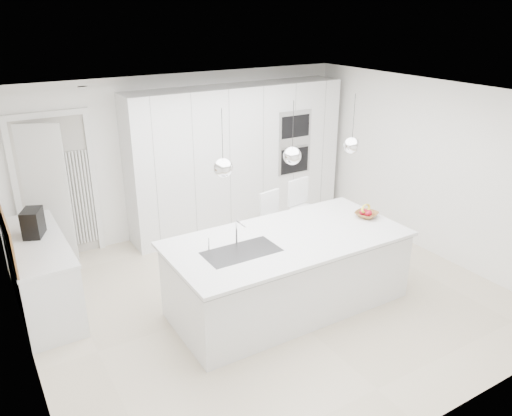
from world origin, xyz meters
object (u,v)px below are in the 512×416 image
espresso_machine (33,223)px  bar_stool_left (274,232)px  bar_stool_right (303,221)px  island_base (289,274)px  fruit_bowl (366,215)px

espresso_machine → bar_stool_left: bearing=9.5°
bar_stool_left → bar_stool_right: size_ratio=0.94×
bar_stool_left → bar_stool_right: (0.52, 0.04, 0.03)m
island_base → bar_stool_right: 1.32m
fruit_bowl → island_base: bearing=-178.8°
espresso_machine → bar_stool_right: 3.53m
fruit_bowl → bar_stool_right: 1.04m
bar_stool_left → island_base: bearing=-124.3°
island_base → bar_stool_right: bearing=46.6°
island_base → bar_stool_left: bearing=67.2°
island_base → bar_stool_left: size_ratio=2.59×
fruit_bowl → bar_stool_left: 1.28m
bar_stool_right → espresso_machine: bearing=160.5°
fruit_bowl → bar_stool_right: bearing=108.3°
bar_stool_left → bar_stool_right: 0.52m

